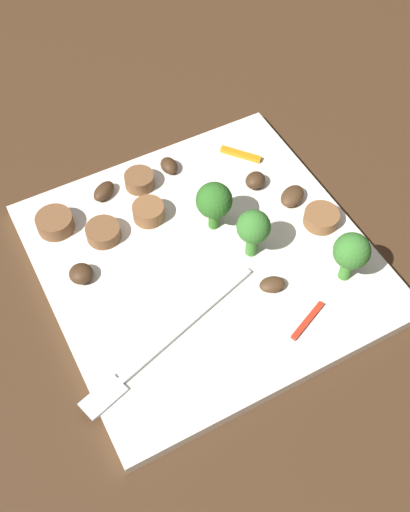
{
  "coord_description": "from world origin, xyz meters",
  "views": [
    {
      "loc": [
        0.15,
        0.28,
        0.46
      ],
      "look_at": [
        0.0,
        0.0,
        0.01
      ],
      "focal_mm": 43.55,
      "sensor_mm": 36.0,
      "label": 1
    }
  ],
  "objects_px": {
    "mushroom_1": "(292,196)",
    "mushroom_3": "(81,274)",
    "fork": "(160,348)",
    "broccoli_floret_1": "(351,252)",
    "mushroom_4": "(272,284)",
    "broccoli_floret_2": "(214,201)",
    "sausage_slice_2": "(55,223)",
    "plate": "(205,260)",
    "broccoli_floret_0": "(253,228)",
    "sausage_slice_4": "(103,232)",
    "sausage_slice_1": "(140,180)",
    "sausage_slice_0": "(149,212)",
    "mushroom_2": "(255,180)",
    "pepper_strip_1": "(308,321)",
    "mushroom_5": "(169,166)",
    "pepper_strip_0": "(241,154)",
    "sausage_slice_3": "(321,218)",
    "mushroom_0": "(104,191)"
  },
  "relations": [
    {
      "from": "fork",
      "to": "mushroom_1",
      "type": "height_order",
      "value": "mushroom_1"
    },
    {
      "from": "plate",
      "to": "sausage_slice_3",
      "type": "relative_size",
      "value": 8.56
    },
    {
      "from": "broccoli_floret_2",
      "to": "mushroom_2",
      "type": "relative_size",
      "value": 2.51
    },
    {
      "from": "broccoli_floret_1",
      "to": "mushroom_1",
      "type": "height_order",
      "value": "broccoli_floret_1"
    },
    {
      "from": "sausage_slice_4",
      "to": "mushroom_4",
      "type": "height_order",
      "value": "sausage_slice_4"
    },
    {
      "from": "fork",
      "to": "broccoli_floret_2",
      "type": "xyz_separation_m",
      "value": [
        -0.1,
        -0.09,
        0.03
      ]
    },
    {
      "from": "sausage_slice_2",
      "to": "mushroom_2",
      "type": "height_order",
      "value": "same"
    },
    {
      "from": "broccoli_floret_1",
      "to": "mushroom_3",
      "type": "bearing_deg",
      "value": -27.5
    },
    {
      "from": "sausage_slice_4",
      "to": "mushroom_1",
      "type": "distance_m",
      "value": 0.18
    },
    {
      "from": "mushroom_2",
      "to": "mushroom_5",
      "type": "relative_size",
      "value": 0.98
    },
    {
      "from": "fork",
      "to": "mushroom_2",
      "type": "bearing_deg",
      "value": -160.83
    },
    {
      "from": "sausage_slice_2",
      "to": "plate",
      "type": "bearing_deg",
      "value": 138.84
    },
    {
      "from": "pepper_strip_0",
      "to": "broccoli_floret_2",
      "type": "bearing_deg",
      "value": 44.5
    },
    {
      "from": "mushroom_1",
      "to": "mushroom_3",
      "type": "xyz_separation_m",
      "value": [
        0.21,
        -0.01,
        0.0
      ]
    },
    {
      "from": "mushroom_1",
      "to": "mushroom_4",
      "type": "relative_size",
      "value": 1.26
    },
    {
      "from": "fork",
      "to": "pepper_strip_1",
      "type": "height_order",
      "value": "same"
    },
    {
      "from": "sausage_slice_3",
      "to": "sausage_slice_4",
      "type": "height_order",
      "value": "same"
    },
    {
      "from": "fork",
      "to": "mushroom_4",
      "type": "xyz_separation_m",
      "value": [
        -0.11,
        -0.01,
        0.0
      ]
    },
    {
      "from": "plate",
      "to": "fork",
      "type": "relative_size",
      "value": 1.56
    },
    {
      "from": "broccoli_floret_1",
      "to": "mushroom_0",
      "type": "bearing_deg",
      "value": -51.17
    },
    {
      "from": "broccoli_floret_0",
      "to": "sausage_slice_0",
      "type": "bearing_deg",
      "value": -51.33
    },
    {
      "from": "fork",
      "to": "pepper_strip_0",
      "type": "xyz_separation_m",
      "value": [
        -0.16,
        -0.15,
        0.0
      ]
    },
    {
      "from": "plate",
      "to": "broccoli_floret_0",
      "type": "height_order",
      "value": "broccoli_floret_0"
    },
    {
      "from": "mushroom_5",
      "to": "pepper_strip_0",
      "type": "xyz_separation_m",
      "value": [
        -0.07,
        0.02,
        -0.0
      ]
    },
    {
      "from": "mushroom_5",
      "to": "pepper_strip_1",
      "type": "relative_size",
      "value": 0.49
    },
    {
      "from": "sausage_slice_0",
      "to": "mushroom_1",
      "type": "bearing_deg",
      "value": 160.69
    },
    {
      "from": "sausage_slice_4",
      "to": "mushroom_3",
      "type": "relative_size",
      "value": 1.49
    },
    {
      "from": "broccoli_floret_2",
      "to": "mushroom_3",
      "type": "bearing_deg",
      "value": -1.22
    },
    {
      "from": "sausage_slice_3",
      "to": "mushroom_4",
      "type": "relative_size",
      "value": 1.44
    },
    {
      "from": "broccoli_floret_1",
      "to": "sausage_slice_2",
      "type": "distance_m",
      "value": 0.26
    },
    {
      "from": "sausage_slice_0",
      "to": "sausage_slice_3",
      "type": "relative_size",
      "value": 0.91
    },
    {
      "from": "sausage_slice_4",
      "to": "mushroom_5",
      "type": "xyz_separation_m",
      "value": [
        -0.09,
        -0.05,
        -0.0
      ]
    },
    {
      "from": "sausage_slice_2",
      "to": "sausage_slice_4",
      "type": "distance_m",
      "value": 0.05
    },
    {
      "from": "broccoli_floret_0",
      "to": "plate",
      "type": "bearing_deg",
      "value": -22.0
    },
    {
      "from": "sausage_slice_3",
      "to": "mushroom_2",
      "type": "distance_m",
      "value": 0.07
    },
    {
      "from": "plate",
      "to": "mushroom_3",
      "type": "xyz_separation_m",
      "value": [
        0.1,
        -0.03,
        0.01
      ]
    },
    {
      "from": "broccoli_floret_2",
      "to": "sausage_slice_4",
      "type": "xyz_separation_m",
      "value": [
        0.09,
        -0.04,
        -0.03
      ]
    },
    {
      "from": "mushroom_1",
      "to": "pepper_strip_1",
      "type": "distance_m",
      "value": 0.13
    },
    {
      "from": "sausage_slice_1",
      "to": "mushroom_4",
      "type": "distance_m",
      "value": 0.17
    },
    {
      "from": "broccoli_floret_0",
      "to": "mushroom_4",
      "type": "bearing_deg",
      "value": 85.53
    },
    {
      "from": "sausage_slice_1",
      "to": "sausage_slice_4",
      "type": "height_order",
      "value": "sausage_slice_1"
    },
    {
      "from": "sausage_slice_2",
      "to": "mushroom_4",
      "type": "distance_m",
      "value": 0.2
    },
    {
      "from": "plate",
      "to": "pepper_strip_0",
      "type": "height_order",
      "value": "pepper_strip_0"
    },
    {
      "from": "broccoli_floret_2",
      "to": "mushroom_4",
      "type": "relative_size",
      "value": 2.3
    },
    {
      "from": "fork",
      "to": "mushroom_4",
      "type": "relative_size",
      "value": 7.86
    },
    {
      "from": "pepper_strip_0",
      "to": "pepper_strip_1",
      "type": "distance_m",
      "value": 0.19
    },
    {
      "from": "mushroom_4",
      "to": "pepper_strip_1",
      "type": "height_order",
      "value": "mushroom_4"
    },
    {
      "from": "plate",
      "to": "pepper_strip_1",
      "type": "xyz_separation_m",
      "value": [
        -0.04,
        0.1,
        0.01
      ]
    },
    {
      "from": "broccoli_floret_0",
      "to": "broccoli_floret_2",
      "type": "distance_m",
      "value": 0.04
    },
    {
      "from": "fork",
      "to": "broccoli_floret_1",
      "type": "distance_m",
      "value": 0.17
    }
  ]
}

